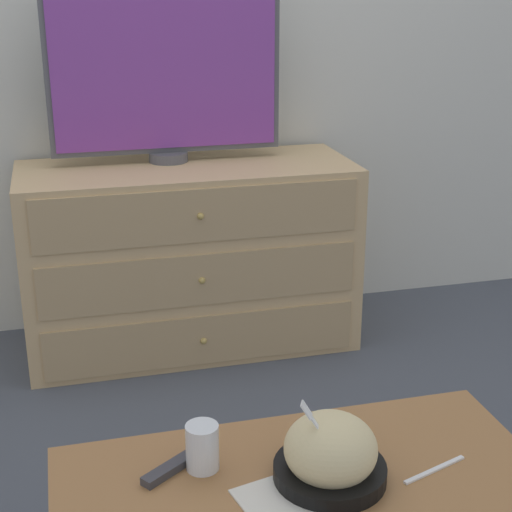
# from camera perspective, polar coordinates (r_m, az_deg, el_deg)

# --- Properties ---
(ground_plane) EXTENTS (12.00, 12.00, 0.00)m
(ground_plane) POSITION_cam_1_polar(r_m,az_deg,el_deg) (3.41, -6.99, -4.26)
(ground_plane) COLOR #474C56
(dresser) EXTENTS (1.24, 0.52, 0.72)m
(dresser) POSITION_cam_1_polar(r_m,az_deg,el_deg) (3.03, -4.85, -0.04)
(dresser) COLOR tan
(dresser) RESTS_ON ground_plane
(tv) EXTENTS (0.86, 0.15, 0.62)m
(tv) POSITION_cam_1_polar(r_m,az_deg,el_deg) (2.95, -6.63, 12.89)
(tv) COLOR #515156
(tv) RESTS_ON dresser
(coffee_table) EXTENTS (1.01, 0.47, 0.41)m
(coffee_table) POSITION_cam_1_polar(r_m,az_deg,el_deg) (1.72, 3.26, -17.30)
(coffee_table) COLOR #9E6B3D
(coffee_table) RESTS_ON ground_plane
(takeout_bowl) EXTENTS (0.23, 0.23, 0.19)m
(takeout_bowl) POSITION_cam_1_polar(r_m,az_deg,el_deg) (1.64, 5.43, -14.19)
(takeout_bowl) COLOR black
(takeout_bowl) RESTS_ON coffee_table
(drink_cup) EXTENTS (0.07, 0.07, 0.10)m
(drink_cup) POSITION_cam_1_polar(r_m,az_deg,el_deg) (1.68, -3.92, -13.87)
(drink_cup) COLOR beige
(drink_cup) RESTS_ON coffee_table
(napkin) EXTENTS (0.20, 0.20, 0.00)m
(napkin) POSITION_cam_1_polar(r_m,az_deg,el_deg) (1.61, 1.92, -17.43)
(napkin) COLOR silver
(napkin) RESTS_ON coffee_table
(knife) EXTENTS (0.16, 0.06, 0.01)m
(knife) POSITION_cam_1_polar(r_m,az_deg,el_deg) (1.73, 12.85, -14.91)
(knife) COLOR white
(knife) RESTS_ON coffee_table
(remote_control) EXTENTS (0.13, 0.10, 0.02)m
(remote_control) POSITION_cam_1_polar(r_m,az_deg,el_deg) (1.69, -6.31, -15.13)
(remote_control) COLOR #38383D
(remote_control) RESTS_ON coffee_table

